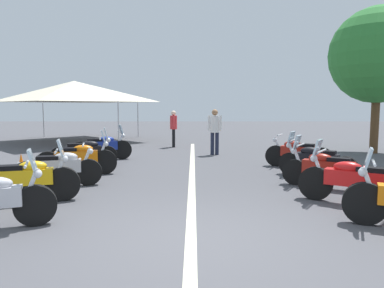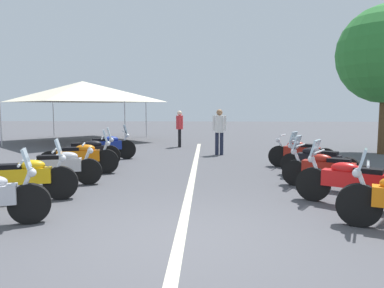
% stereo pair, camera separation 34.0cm
% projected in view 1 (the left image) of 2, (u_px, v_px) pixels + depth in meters
% --- Properties ---
extents(ground_plane, '(80.00, 80.00, 0.00)m').
position_uv_depth(ground_plane, '(191.00, 240.00, 5.10)').
color(ground_plane, '#4C4C51').
extents(lane_centre_stripe, '(16.78, 0.16, 0.01)m').
position_uv_depth(lane_centre_stripe, '(192.00, 176.00, 9.73)').
color(lane_centre_stripe, beige).
rests_on(lane_centre_stripe, ground_plane).
extents(motorcycle_left_row_1, '(0.86, 2.06, 1.23)m').
position_uv_depth(motorcycle_left_row_1, '(25.00, 179.00, 6.97)').
color(motorcycle_left_row_1, black).
rests_on(motorcycle_left_row_1, ground_plane).
extents(motorcycle_left_row_2, '(0.76, 1.95, 0.99)m').
position_uv_depth(motorcycle_left_row_2, '(59.00, 168.00, 8.42)').
color(motorcycle_left_row_2, black).
rests_on(motorcycle_left_row_2, ground_plane).
extents(motorcycle_left_row_3, '(0.80, 2.11, 1.23)m').
position_uv_depth(motorcycle_left_row_3, '(78.00, 158.00, 9.82)').
color(motorcycle_left_row_3, black).
rests_on(motorcycle_left_row_3, ground_plane).
extents(motorcycle_left_row_4, '(0.74, 2.01, 1.21)m').
position_uv_depth(motorcycle_left_row_4, '(85.00, 152.00, 11.10)').
color(motorcycle_left_row_4, black).
rests_on(motorcycle_left_row_4, ground_plane).
extents(motorcycle_left_row_5, '(0.95, 2.01, 1.23)m').
position_uv_depth(motorcycle_left_row_5, '(102.00, 147.00, 12.56)').
color(motorcycle_left_row_5, black).
rests_on(motorcycle_left_row_5, ground_plane).
extents(motorcycle_right_row_1, '(1.31, 1.93, 1.22)m').
position_uv_depth(motorcycle_right_row_1, '(356.00, 180.00, 6.85)').
color(motorcycle_right_row_1, black).
rests_on(motorcycle_right_row_1, ground_plane).
extents(motorcycle_right_row_2, '(1.20, 1.87, 1.20)m').
position_uv_depth(motorcycle_right_row_2, '(327.00, 168.00, 8.27)').
color(motorcycle_right_row_2, black).
rests_on(motorcycle_right_row_2, ground_plane).
extents(motorcycle_right_row_3, '(1.21, 1.80, 1.19)m').
position_uv_depth(motorcycle_right_row_3, '(316.00, 160.00, 9.57)').
color(motorcycle_right_row_3, black).
rests_on(motorcycle_right_row_3, ground_plane).
extents(motorcycle_right_row_4, '(1.06, 1.87, 1.01)m').
position_uv_depth(motorcycle_right_row_4, '(298.00, 153.00, 11.03)').
color(motorcycle_right_row_4, black).
rests_on(motorcycle_right_row_4, ground_plane).
extents(traffic_cone_0, '(0.36, 0.36, 0.61)m').
position_uv_depth(traffic_cone_0, '(21.00, 165.00, 9.76)').
color(traffic_cone_0, orange).
rests_on(traffic_cone_0, ground_plane).
extents(bystander_0, '(0.32, 0.53, 1.76)m').
position_uv_depth(bystander_0, '(215.00, 128.00, 13.92)').
color(bystander_0, '#1E2338').
rests_on(bystander_0, ground_plane).
extents(bystander_1, '(0.53, 0.32, 1.67)m').
position_uv_depth(bystander_1, '(174.00, 126.00, 16.57)').
color(bystander_1, black).
rests_on(bystander_1, ground_plane).
extents(roadside_tree_0, '(3.75, 3.75, 5.74)m').
position_uv_depth(roadside_tree_0, '(378.00, 55.00, 14.16)').
color(roadside_tree_0, brown).
rests_on(roadside_tree_0, ground_plane).
extents(event_tent, '(6.43, 6.43, 3.20)m').
position_uv_depth(event_tent, '(74.00, 91.00, 19.09)').
color(event_tent, beige).
rests_on(event_tent, ground_plane).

